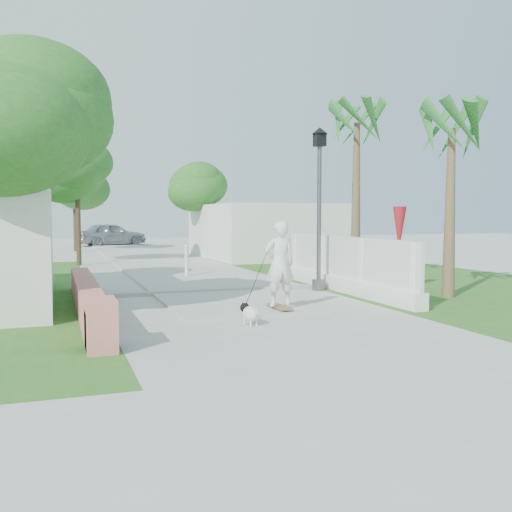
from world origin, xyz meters
name	(u,v)px	position (x,y,z in m)	size (l,w,h in m)	color
ground	(305,338)	(0.00, 0.00, 0.00)	(90.00, 90.00, 0.00)	#B7B7B2
path_strip	(139,256)	(0.00, 20.00, 0.03)	(3.20, 36.00, 0.06)	#B7B7B2
curb	(212,291)	(0.00, 6.00, 0.05)	(6.50, 0.25, 0.10)	#999993
grass_right	(395,276)	(7.00, 8.00, 0.01)	(8.00, 20.00, 0.01)	#2B611E
pink_wall	(88,300)	(-3.30, 3.55, 0.31)	(0.45, 8.20, 0.80)	#C97167
lattice_fence	(343,272)	(3.40, 5.00, 0.54)	(0.35, 7.00, 1.50)	white
building_right	(266,231)	(6.00, 18.00, 1.30)	(6.00, 8.00, 2.60)	silver
street_lamp	(319,202)	(2.90, 5.50, 2.43)	(0.44, 0.44, 4.44)	#59595E
bollard	(186,260)	(0.20, 10.00, 0.58)	(0.14, 0.14, 1.09)	white
patio_umbrella	(399,229)	(4.80, 4.50, 1.69)	(0.36, 0.36, 2.30)	#59595E
tree_left_near	(20,121)	(-4.48, 2.98, 3.82)	(3.60, 3.60, 5.28)	#4C3826
tree_path_left	(78,173)	(-2.98, 15.98, 3.82)	(3.40, 3.40, 5.23)	#4C3826
tree_path_right	(201,188)	(3.22, 19.98, 3.49)	(3.00, 3.00, 4.79)	#4C3826
tree_path_far	(75,185)	(-2.78, 25.98, 3.82)	(3.20, 3.20, 5.17)	#4C3826
palm_far	(357,134)	(4.60, 6.50, 4.48)	(1.80, 1.80, 5.30)	brown
palm_near	(452,139)	(5.40, 3.20, 3.95)	(1.80, 1.80, 4.70)	brown
skateboarder	(266,273)	(0.17, 2.32, 0.87)	(1.43, 1.52, 1.94)	olive
dog	(250,313)	(-0.51, 1.40, 0.23)	(0.37, 0.61, 0.42)	silver
parked_car	(112,234)	(-0.22, 31.65, 0.79)	(1.86, 4.62, 1.58)	#B3B7BB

